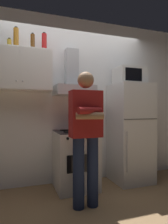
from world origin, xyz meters
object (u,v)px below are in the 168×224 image
Objects in this scene: refrigerator at (130,133)px; bottle_beer_brown at (33,42)px; range_hood at (73,83)px; microwave at (130,76)px; bottle_liquor_amber at (16,38)px; cooking_pot at (86,127)px; bottle_soda_red at (44,43)px; upper_cabinet at (19,70)px; person_standing at (86,133)px; stove_oven at (75,159)px; bottle_spice_jar at (9,44)px.

refrigerator is 6.52× the size of bottle_beer_brown.
range_hood is at bearing 1.50° from bottle_beer_brown.
bottle_liquor_amber reaches higher than microwave.
bottle_liquor_amber reaches higher than cooking_pot.
bottle_soda_red reaches higher than bottle_beer_brown.
bottle_liquor_amber is at bearing -178.59° from bottle_soda_red.
cooking_pot is (-0.82, -0.12, 0.13)m from refrigerator.
upper_cabinet is 0.55× the size of person_standing.
upper_cabinet is 1.35m from person_standing.
bottle_liquor_amber reaches higher than bottle_beer_brown.
microwave is 1.16m from cooking_pot.
upper_cabinet is at bearing 175.46° from bottle_beer_brown.
person_standing is (-1.00, -0.61, 0.10)m from refrigerator.
person_standing is (0.75, -0.73, -0.85)m from upper_cabinet.
upper_cabinet is 1.03× the size of stove_oven.
refrigerator is 5.60× the size of bottle_soda_red.
refrigerator is at bearing -4.07° from upper_cabinet.
person_standing is at bearing -44.26° from upper_cabinet.
range_hood is at bearing 173.54° from microwave.
bottle_soda_red is (-0.57, 0.26, 1.26)m from cooking_pot.
upper_cabinet is 0.45m from bottle_liquor_amber.
bottle_soda_red is at bearing 174.22° from refrigerator.
cooking_pot is at bearing -171.68° from refrigerator.
refrigerator is at bearing -89.10° from microwave.
refrigerator is 2.28m from bottle_liquor_amber.
refrigerator is at bearing 8.32° from cooking_pot.
bottle_soda_red is (-0.39, 0.75, 1.29)m from person_standing.
bottle_beer_brown reaches higher than stove_oven.
refrigerator is 3.33× the size of microwave.
microwave is (0.95, -0.11, 0.14)m from range_hood.
range_hood is at bearing 117.88° from cooking_pot.
range_hood reaches higher than person_standing.
bottle_beer_brown is at bearing 169.79° from stove_oven.
bottle_liquor_amber is (-0.23, 0.02, 0.03)m from bottle_beer_brown.
bottle_beer_brown is at bearing 176.65° from microwave.
stove_oven is 1.93m from bottle_spice_jar.
bottle_spice_jar is at bearing 173.51° from bottle_beer_brown.
person_standing reaches higher than cooking_pot.
refrigerator is 10.90× the size of bottle_spice_jar.
person_standing is 0.52m from cooking_pot.
upper_cabinet is 6.13× the size of bottle_spice_jar.
bottle_soda_red is at bearing 10.39° from bottle_beer_brown.
range_hood is 0.97m from microwave.
person_standing is at bearing -110.30° from cooking_pot.
microwave is at bearing 9.57° from cooking_pot.
refrigerator is at bearing 0.04° from stove_oven.
bottle_soda_red is at bearing 174.97° from microwave.
range_hood is 0.74m from bottle_soda_red.
bottle_beer_brown is (-0.61, 0.11, 1.73)m from stove_oven.
microwave is 1.92m from bottle_spice_jar.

